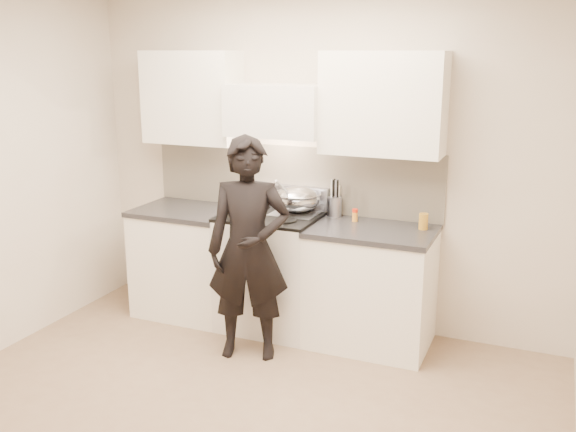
{
  "coord_description": "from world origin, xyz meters",
  "views": [
    {
      "loc": [
        1.73,
        -3.04,
        2.2
      ],
      "look_at": [
        0.0,
        1.05,
        1.05
      ],
      "focal_mm": 40.0,
      "sensor_mm": 36.0,
      "label": 1
    }
  ],
  "objects": [
    {
      "name": "ground_plane",
      "position": [
        0.0,
        0.0,
        0.0
      ],
      "size": [
        4.0,
        4.0,
        0.0
      ],
      "primitive_type": "plane",
      "color": "#8B7257"
    },
    {
      "name": "wok",
      "position": [
        -0.12,
        1.54,
        1.06
      ],
      "size": [
        0.38,
        0.46,
        0.3
      ],
      "color": "silver",
      "rests_on": "stove"
    },
    {
      "name": "room_shell",
      "position": [
        -0.06,
        0.37,
        1.6
      ],
      "size": [
        4.04,
        3.54,
        2.7
      ],
      "color": "beige",
      "rests_on": "ground"
    },
    {
      "name": "utensil_crock",
      "position": [
        0.15,
        1.65,
        1.01
      ],
      "size": [
        0.11,
        0.11,
        0.3
      ],
      "color": "#A8AABB",
      "rests_on": "counter_right"
    },
    {
      "name": "spice_jar",
      "position": [
        0.35,
        1.57,
        0.97
      ],
      "size": [
        0.04,
        0.04,
        0.1
      ],
      "color": "orange",
      "rests_on": "counter_right"
    },
    {
      "name": "counter_right",
      "position": [
        0.53,
        1.43,
        0.46
      ],
      "size": [
        0.92,
        0.67,
        0.92
      ],
      "color": "white",
      "rests_on": "ground"
    },
    {
      "name": "oil_glass",
      "position": [
        0.88,
        1.55,
        0.98
      ],
      "size": [
        0.07,
        0.07,
        0.12
      ],
      "color": "#B47E21",
      "rests_on": "counter_right"
    },
    {
      "name": "stove",
      "position": [
        -0.3,
        1.42,
        0.47
      ],
      "size": [
        0.76,
        0.65,
        0.96
      ],
      "color": "white",
      "rests_on": "ground"
    },
    {
      "name": "person",
      "position": [
        -0.24,
        0.9,
        0.82
      ],
      "size": [
        0.69,
        0.56,
        1.63
      ],
      "primitive_type": "imported",
      "rotation": [
        0.0,
        0.0,
        0.31
      ],
      "color": "black",
      "rests_on": "ground"
    },
    {
      "name": "counter_left",
      "position": [
        -1.08,
        1.43,
        0.46
      ],
      "size": [
        0.82,
        0.67,
        0.92
      ],
      "color": "white",
      "rests_on": "ground"
    },
    {
      "name": "stock_pot",
      "position": [
        -0.41,
        1.28,
        1.03
      ],
      "size": [
        0.3,
        0.25,
        0.14
      ],
      "color": "silver",
      "rests_on": "stove"
    }
  ]
}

